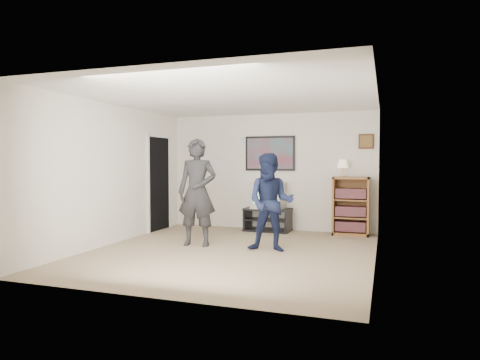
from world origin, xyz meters
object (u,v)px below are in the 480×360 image
Objects in this scene: media_stand at (268,220)px; person_tall at (197,192)px; crt_television at (268,195)px; bookshelf at (351,206)px; person_short at (271,202)px.

person_tall is at bearing -109.41° from media_stand.
media_stand is 0.51m from crt_television.
media_stand is at bearing -178.32° from bookshelf.
media_stand is 0.61× the size of person_short.
media_stand is 1.74m from bookshelf.
bookshelf is at bearing 56.56° from person_short.
crt_television is (0.01, -0.00, 0.51)m from media_stand.
crt_television is 0.40× the size of person_short.
person_tall is (-0.76, -1.91, 0.70)m from media_stand.
bookshelf is (1.70, 0.05, -0.17)m from crt_television.
person_tall is at bearing -141.53° from bookshelf.
media_stand is at bearing 60.24° from person_tall.
person_short is (1.34, -0.06, -0.13)m from person_tall.
crt_television is at bearing 2.34° from media_stand.
bookshelf is at bearing 4.02° from media_stand.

